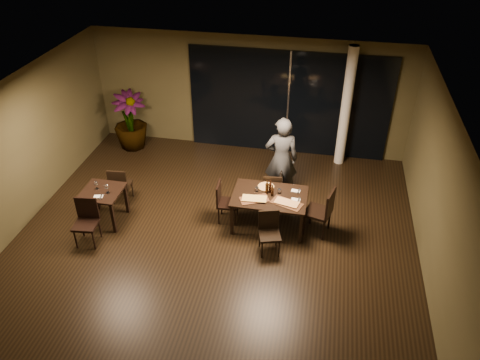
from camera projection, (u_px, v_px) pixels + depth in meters
The scene contains 32 objects.
ground at pixel (213, 243), 9.34m from camera, with size 8.00×8.00×0.00m, color black.
wall_back at pixel (250, 94), 11.82m from camera, with size 8.00×0.10×3.00m, color #484326.
wall_left at pixel (10, 159), 9.16m from camera, with size 0.10×8.00×3.00m, color #484326.
wall_right at pixel (444, 207), 7.86m from camera, with size 0.10×8.00×3.00m, color #484326.
ceiling at pixel (207, 104), 7.67m from camera, with size 8.00×8.00×0.04m, color silver.
window_panel at pixel (288, 104), 11.67m from camera, with size 5.00×0.06×2.70m, color black.
column at pixel (346, 108), 11.11m from camera, with size 0.24×0.24×3.00m, color white.
main_table at pixel (270, 198), 9.46m from camera, with size 1.50×1.00×0.75m.
side_table at pixel (103, 196), 9.62m from camera, with size 0.80×0.80×0.75m.
chair_main_far at pixel (272, 189), 10.10m from camera, with size 0.42×0.42×0.85m.
chair_main_near at pixel (269, 230), 8.94m from camera, with size 0.50×0.50×0.86m.
chair_main_left at pixel (224, 200), 9.70m from camera, with size 0.44×0.44×0.91m.
chair_main_right at pixel (323, 210), 9.29m from camera, with size 0.60×0.60×1.06m.
chair_side_far at pixel (120, 184), 10.22m from camera, with size 0.45×0.45×0.89m.
chair_side_near at pixel (87, 219), 9.14m from camera, with size 0.49×0.49×0.96m.
diner at pixel (281, 159), 10.14m from camera, with size 0.67×0.45×1.97m, color #2D3032.
potted_plant at pixel (130, 121), 12.17m from camera, with size 0.84×0.84×1.53m, color #1B531B.
pizza_board_left at pixel (254, 199), 9.30m from camera, with size 0.56×0.28×0.01m, color #4F2B19.
pizza_board_right at pixel (287, 203), 9.18m from camera, with size 0.61×0.31×0.01m, color #402514.
oblong_pizza_left at pixel (254, 199), 9.29m from camera, with size 0.47×0.21×0.02m, color maroon, non-canonical shape.
oblong_pizza_right at pixel (287, 203), 9.18m from camera, with size 0.45×0.21×0.02m, color maroon, non-canonical shape.
round_pizza at pixel (266, 187), 9.66m from camera, with size 0.33×0.33×0.01m, color red.
bottle_a at pixel (267, 187), 9.40m from camera, with size 0.07×0.07×0.31m, color black, non-canonical shape.
bottle_b at pixel (272, 190), 9.35m from camera, with size 0.06×0.06×0.26m, color black, non-canonical shape.
bottle_c at pixel (270, 186), 9.44m from camera, with size 0.06×0.06×0.28m, color black, non-canonical shape.
tumbler_left at pixel (257, 189), 9.53m from camera, with size 0.07×0.07×0.09m, color white.
tumbler_right at pixel (279, 191), 9.47m from camera, with size 0.08×0.08×0.09m, color white.
napkin_near at pixel (296, 200), 9.28m from camera, with size 0.18×0.10×0.01m, color white.
napkin_far at pixel (296, 191), 9.54m from camera, with size 0.18×0.10×0.01m, color white.
wine_glass_a at pixel (96, 185), 9.57m from camera, with size 0.08×0.08×0.17m, color white, non-canonical shape.
wine_glass_b at pixel (107, 189), 9.45m from camera, with size 0.09×0.09×0.19m, color white, non-canonical shape.
side_napkin at pixel (98, 197), 9.37m from camera, with size 0.18×0.11×0.01m, color white.
Camera 1 is at (1.88, -6.83, 6.24)m, focal length 35.00 mm.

